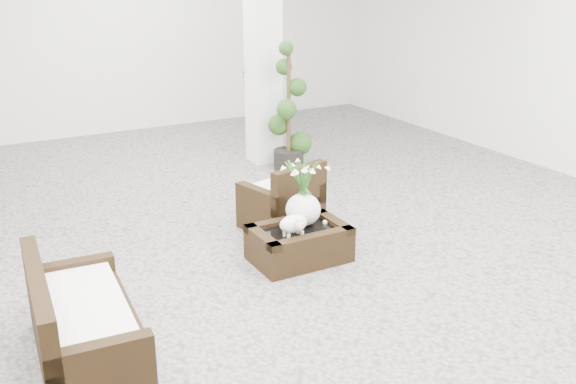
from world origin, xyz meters
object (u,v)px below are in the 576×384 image
coffee_table (299,245)px  topiary (289,108)px  loveseat (84,314)px  armchair (281,194)px

coffee_table → topiary: 3.00m
loveseat → topiary: bearing=-42.6°
coffee_table → topiary: bearing=63.2°
loveseat → topiary: size_ratio=0.82×
loveseat → armchair: bearing=-53.8°
coffee_table → armchair: (0.24, 0.81, 0.22)m
armchair → loveseat: bearing=17.9°
armchair → coffee_table: bearing=59.1°
topiary → coffee_table: bearing=-116.8°
armchair → topiary: (1.08, 1.80, 0.49)m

